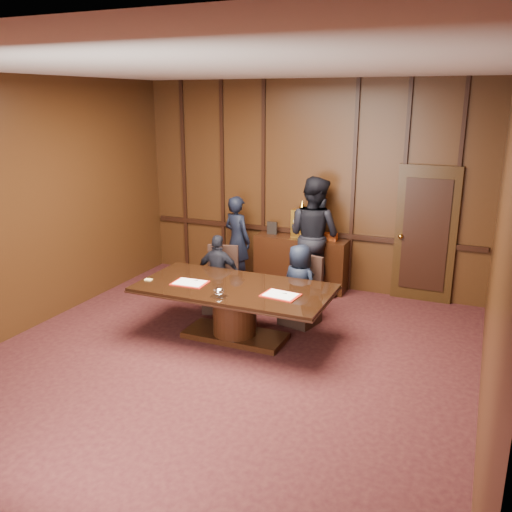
{
  "coord_description": "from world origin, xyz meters",
  "views": [
    {
      "loc": [
        2.83,
        -5.28,
        3.19
      ],
      "look_at": [
        -0.06,
        1.44,
        1.05
      ],
      "focal_mm": 38.0,
      "sensor_mm": 36.0,
      "label": 1
    }
  ],
  "objects": [
    {
      "name": "room",
      "position": [
        0.07,
        0.14,
        1.72
      ],
      "size": [
        7.0,
        7.04,
        3.5
      ],
      "color": "black",
      "rests_on": "ground"
    },
    {
      "name": "sideboard",
      "position": [
        0.0,
        3.26,
        0.49
      ],
      "size": [
        1.6,
        0.45,
        1.54
      ],
      "color": "black",
      "rests_on": "ground"
    },
    {
      "name": "conference_table",
      "position": [
        -0.15,
        0.91,
        0.51
      ],
      "size": [
        2.62,
        1.32,
        0.76
      ],
      "color": "black",
      "rests_on": "ground"
    },
    {
      "name": "folder_left",
      "position": [
        -0.76,
        0.77,
        0.77
      ],
      "size": [
        0.48,
        0.35,
        0.02
      ],
      "rotation": [
        0.0,
        0.0,
        0.05
      ],
      "color": "#B21B10",
      "rests_on": "conference_table"
    },
    {
      "name": "folder_right",
      "position": [
        0.55,
        0.81,
        0.77
      ],
      "size": [
        0.49,
        0.38,
        0.02
      ],
      "rotation": [
        0.0,
        0.0,
        -0.11
      ],
      "color": "#B21B10",
      "rests_on": "conference_table"
    },
    {
      "name": "inkstand",
      "position": [
        -0.15,
        0.46,
        0.81
      ],
      "size": [
        0.2,
        0.14,
        0.12
      ],
      "color": "white",
      "rests_on": "conference_table"
    },
    {
      "name": "notepad",
      "position": [
        -1.35,
        0.66,
        0.77
      ],
      "size": [
        0.11,
        0.08,
        0.01
      ],
      "primitive_type": "cube",
      "rotation": [
        0.0,
        0.0,
        0.12
      ],
      "color": "#E4C16F",
      "rests_on": "conference_table"
    },
    {
      "name": "chair_left",
      "position": [
        -0.81,
        1.79,
        0.29
      ],
      "size": [
        0.58,
        0.58,
        0.99
      ],
      "rotation": [
        0.0,
        0.0,
        0.23
      ],
      "color": "black",
      "rests_on": "ground"
    },
    {
      "name": "chair_right",
      "position": [
        0.5,
        1.79,
        0.29
      ],
      "size": [
        0.58,
        0.58,
        0.99
      ],
      "rotation": [
        0.0,
        0.0,
        -0.23
      ],
      "color": "black",
      "rests_on": "ground"
    },
    {
      "name": "signatory_left",
      "position": [
        -0.8,
        1.71,
        0.61
      ],
      "size": [
        0.74,
        0.38,
        1.22
      ],
      "primitive_type": "imported",
      "rotation": [
        0.0,
        0.0,
        3.26
      ],
      "color": "black",
      "rests_on": "ground"
    },
    {
      "name": "signatory_right",
      "position": [
        0.5,
        1.71,
        0.6
      ],
      "size": [
        0.69,
        0.56,
        1.21
      ],
      "primitive_type": "imported",
      "rotation": [
        0.0,
        0.0,
        2.79
      ],
      "color": "black",
      "rests_on": "ground"
    },
    {
      "name": "witness_left",
      "position": [
        -1.12,
        3.05,
        0.79
      ],
      "size": [
        0.67,
        0.56,
        1.57
      ],
      "primitive_type": "imported",
      "rotation": [
        0.0,
        0.0,
        2.76
      ],
      "color": "black",
      "rests_on": "ground"
    },
    {
      "name": "witness_right",
      "position": [
        0.26,
        3.1,
        0.99
      ],
      "size": [
        1.16,
        1.03,
        1.98
      ],
      "primitive_type": "imported",
      "rotation": [
        0.0,
        0.0,
        2.79
      ],
      "color": "black",
      "rests_on": "ground"
    }
  ]
}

